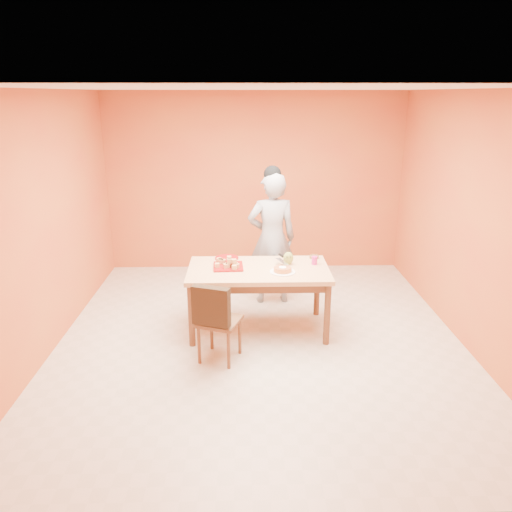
{
  "coord_description": "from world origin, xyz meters",
  "views": [
    {
      "loc": [
        -0.17,
        -5.08,
        2.65
      ],
      "look_at": [
        -0.04,
        0.3,
        0.89
      ],
      "focal_mm": 35.0,
      "sensor_mm": 36.0,
      "label": 1
    }
  ],
  "objects_px": {
    "dining_chair": "(219,320)",
    "egg_ornament": "(288,258)",
    "pastry_platter": "(228,266)",
    "dining_table": "(258,276)",
    "sponge_cake": "(283,269)",
    "person": "(272,239)",
    "red_dinner_plate": "(227,258)",
    "checker_tin": "(314,257)",
    "magenta_glass": "(314,260)"
  },
  "relations": [
    {
      "from": "pastry_platter",
      "to": "sponge_cake",
      "type": "xyz_separation_m",
      "value": [
        0.61,
        -0.18,
        0.02
      ]
    },
    {
      "from": "dining_table",
      "to": "pastry_platter",
      "type": "bearing_deg",
      "value": 173.22
    },
    {
      "from": "dining_chair",
      "to": "sponge_cake",
      "type": "bearing_deg",
      "value": 58.79
    },
    {
      "from": "dining_chair",
      "to": "checker_tin",
      "type": "relative_size",
      "value": 8.06
    },
    {
      "from": "sponge_cake",
      "to": "magenta_glass",
      "type": "relative_size",
      "value": 2.09
    },
    {
      "from": "red_dinner_plate",
      "to": "checker_tin",
      "type": "bearing_deg",
      "value": 0.0
    },
    {
      "from": "checker_tin",
      "to": "sponge_cake",
      "type": "bearing_deg",
      "value": -130.14
    },
    {
      "from": "sponge_cake",
      "to": "egg_ornament",
      "type": "relative_size",
      "value": 1.35
    },
    {
      "from": "red_dinner_plate",
      "to": "dining_chair",
      "type": "bearing_deg",
      "value": -92.77
    },
    {
      "from": "magenta_glass",
      "to": "dining_chair",
      "type": "bearing_deg",
      "value": -142.7
    },
    {
      "from": "person",
      "to": "egg_ornament",
      "type": "bearing_deg",
      "value": 96.29
    },
    {
      "from": "red_dinner_plate",
      "to": "person",
      "type": "bearing_deg",
      "value": 41.18
    },
    {
      "from": "dining_table",
      "to": "person",
      "type": "height_order",
      "value": "person"
    },
    {
      "from": "dining_chair",
      "to": "sponge_cake",
      "type": "height_order",
      "value": "dining_chair"
    },
    {
      "from": "checker_tin",
      "to": "person",
      "type": "bearing_deg",
      "value": 134.18
    },
    {
      "from": "dining_table",
      "to": "checker_tin",
      "type": "bearing_deg",
      "value": 27.24
    },
    {
      "from": "sponge_cake",
      "to": "egg_ornament",
      "type": "xyz_separation_m",
      "value": [
        0.09,
        0.28,
        0.04
      ]
    },
    {
      "from": "checker_tin",
      "to": "magenta_glass",
      "type": "bearing_deg",
      "value": -96.56
    },
    {
      "from": "red_dinner_plate",
      "to": "checker_tin",
      "type": "xyz_separation_m",
      "value": [
        1.05,
        0.0,
        0.01
      ]
    },
    {
      "from": "dining_table",
      "to": "red_dinner_plate",
      "type": "height_order",
      "value": "red_dinner_plate"
    },
    {
      "from": "dining_table",
      "to": "dining_chair",
      "type": "distance_m",
      "value": 0.84
    },
    {
      "from": "dining_table",
      "to": "checker_tin",
      "type": "relative_size",
      "value": 14.73
    },
    {
      "from": "red_dinner_plate",
      "to": "sponge_cake",
      "type": "bearing_deg",
      "value": -37.9
    },
    {
      "from": "dining_chair",
      "to": "pastry_platter",
      "type": "height_order",
      "value": "dining_chair"
    },
    {
      "from": "red_dinner_plate",
      "to": "checker_tin",
      "type": "distance_m",
      "value": 1.05
    },
    {
      "from": "person",
      "to": "pastry_platter",
      "type": "relative_size",
      "value": 5.18
    },
    {
      "from": "dining_chair",
      "to": "checker_tin",
      "type": "xyz_separation_m",
      "value": [
        1.1,
        1.05,
        0.32
      ]
    },
    {
      "from": "dining_chair",
      "to": "magenta_glass",
      "type": "relative_size",
      "value": 9.19
    },
    {
      "from": "dining_table",
      "to": "magenta_glass",
      "type": "relative_size",
      "value": 16.79
    },
    {
      "from": "dining_table",
      "to": "sponge_cake",
      "type": "relative_size",
      "value": 8.04
    },
    {
      "from": "magenta_glass",
      "to": "checker_tin",
      "type": "xyz_separation_m",
      "value": [
        0.03,
        0.23,
        -0.03
      ]
    },
    {
      "from": "person",
      "to": "sponge_cake",
      "type": "bearing_deg",
      "value": 87.98
    },
    {
      "from": "dining_table",
      "to": "dining_chair",
      "type": "xyz_separation_m",
      "value": [
        -0.42,
        -0.7,
        -0.21
      ]
    },
    {
      "from": "red_dinner_plate",
      "to": "egg_ornament",
      "type": "height_order",
      "value": "egg_ornament"
    },
    {
      "from": "dining_chair",
      "to": "red_dinner_plate",
      "type": "height_order",
      "value": "dining_chair"
    },
    {
      "from": "dining_chair",
      "to": "sponge_cake",
      "type": "distance_m",
      "value": 0.95
    },
    {
      "from": "pastry_platter",
      "to": "red_dinner_plate",
      "type": "bearing_deg",
      "value": 94.82
    },
    {
      "from": "magenta_glass",
      "to": "checker_tin",
      "type": "distance_m",
      "value": 0.23
    },
    {
      "from": "dining_chair",
      "to": "egg_ornament",
      "type": "xyz_separation_m",
      "value": [
        0.77,
        0.83,
        0.38
      ]
    },
    {
      "from": "dining_table",
      "to": "magenta_glass",
      "type": "height_order",
      "value": "magenta_glass"
    },
    {
      "from": "person",
      "to": "sponge_cake",
      "type": "xyz_separation_m",
      "value": [
        0.07,
        -0.99,
        -0.07
      ]
    },
    {
      "from": "dining_chair",
      "to": "person",
      "type": "distance_m",
      "value": 1.71
    },
    {
      "from": "dining_chair",
      "to": "pastry_platter",
      "type": "distance_m",
      "value": 0.81
    },
    {
      "from": "egg_ornament",
      "to": "magenta_glass",
      "type": "bearing_deg",
      "value": 0.51
    },
    {
      "from": "pastry_platter",
      "to": "magenta_glass",
      "type": "bearing_deg",
      "value": 4.54
    },
    {
      "from": "pastry_platter",
      "to": "red_dinner_plate",
      "type": "height_order",
      "value": "pastry_platter"
    },
    {
      "from": "pastry_platter",
      "to": "red_dinner_plate",
      "type": "distance_m",
      "value": 0.31
    },
    {
      "from": "person",
      "to": "checker_tin",
      "type": "bearing_deg",
      "value": 128.33
    },
    {
      "from": "egg_ornament",
      "to": "magenta_glass",
      "type": "height_order",
      "value": "egg_ornament"
    },
    {
      "from": "pastry_platter",
      "to": "sponge_cake",
      "type": "bearing_deg",
      "value": -16.91
    }
  ]
}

